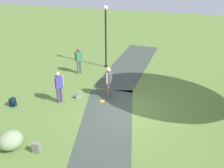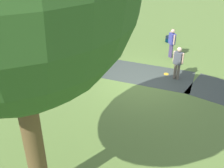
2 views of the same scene
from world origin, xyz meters
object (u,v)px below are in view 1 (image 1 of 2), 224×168
Objects in this scene: man_near_boulder at (109,80)px; spare_backpack_on_lawn at (13,102)px; lawn_boulder at (10,140)px; backpack_by_boulder at (37,147)px; handbag_on_grass at (79,96)px; passerby_on_path at (79,59)px; frisbee_on_grass at (102,101)px; woman_with_handbag at (59,85)px; lamp_post at (106,30)px.

spare_backpack_on_lawn is (2.09, -4.11, -0.72)m from man_near_boulder.
backpack_by_boulder is at bearing 94.02° from lawn_boulder.
spare_backpack_on_lawn reaches higher than handbag_on_grass.
passerby_on_path is 3.95m from frisbee_on_grass.
passerby_on_path is 3.29m from handbag_on_grass.
woman_with_handbag is (-3.75, 0.21, 0.56)m from lawn_boulder.
lawn_boulder is 3.24× the size of handbag_on_grass.
lamp_post is 2.40× the size of man_near_boulder.
handbag_on_grass is (0.52, -1.40, -0.77)m from man_near_boulder.
frisbee_on_grass is at bearing 14.38° from lamp_post.
woman_with_handbag is at bearing -61.70° from man_near_boulder.
lamp_post reaches higher than passerby_on_path.
lamp_post is at bearing 178.90° from handbag_on_grass.
woman_with_handbag is at bearing 176.81° from lawn_boulder.
lamp_post reaches higher than man_near_boulder.
spare_backpack_on_lawn is at bearing -18.95° from passerby_on_path.
passerby_on_path is (-7.36, -0.20, 0.57)m from lawn_boulder.
woman_with_handbag reaches higher than handbag_on_grass.
lamp_post is 5.16m from frisbee_on_grass.
handbag_on_grass is at bearing 120.16° from spare_backpack_on_lawn.
passerby_on_path is 4.88m from spare_backpack_on_lawn.
man_near_boulder is at bearing 110.31° from handbag_on_grass.
spare_backpack_on_lawn reaches higher than frisbee_on_grass.
woman_with_handbag is at bearing 6.54° from passerby_on_path.
lamp_post reaches higher than woman_with_handbag.
lamp_post is at bearing 170.83° from woman_with_handbag.
woman_with_handbag is at bearing -9.17° from lamp_post.
lamp_post is 3.08× the size of lawn_boulder.
passerby_on_path is (-3.61, -0.41, 0.01)m from woman_with_handbag.
woman_with_handbag is 3.97× the size of backpack_by_boulder.
man_near_boulder is 1.07m from frisbee_on_grass.
passerby_on_path is at bearing -178.41° from lawn_boulder.
backpack_by_boulder reaches higher than handbag_on_grass.
frisbee_on_grass is at bearing 164.89° from backpack_by_boulder.
backpack_by_boulder is at bearing 9.49° from passerby_on_path.
lamp_post is at bearing 155.03° from spare_backpack_on_lawn.
man_near_boulder is (-1.15, 2.13, 0.00)m from woman_with_handbag.
passerby_on_path is at bearing -40.44° from lamp_post.
man_near_boulder is (3.91, 1.31, -1.43)m from lamp_post.
woman_with_handbag is 0.99× the size of passerby_on_path.
spare_backpack_on_lawn is (-2.73, -2.79, 0.00)m from backpack_by_boulder.
lawn_boulder is 4.87m from frisbee_on_grass.
lamp_post is at bearing 173.36° from lawn_boulder.
lamp_post is 2.37m from passerby_on_path.
spare_backpack_on_lawn is at bearing -64.44° from woman_with_handbag.
backpack_by_boulder is 4.43m from frisbee_on_grass.
lamp_post is 9.56× the size of backpack_by_boulder.
handbag_on_grass is (-0.63, 0.73, -0.77)m from woman_with_handbag.
lawn_boulder is (8.81, -1.03, -1.99)m from lamp_post.
woman_with_handbag is 3.64m from passerby_on_path.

